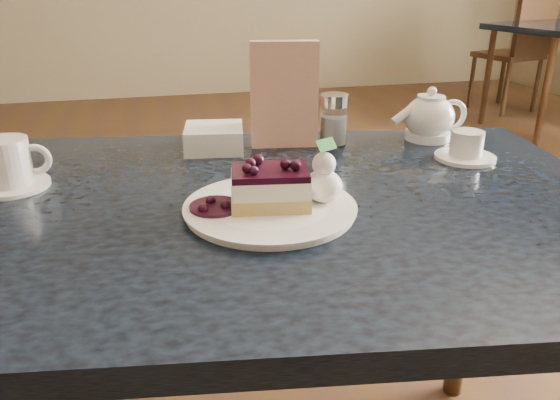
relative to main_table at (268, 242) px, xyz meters
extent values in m
cube|color=#162131|center=(0.00, 0.00, 0.06)|extent=(1.37, 1.02, 0.04)
cylinder|color=black|center=(-0.51, 0.44, -0.33)|extent=(0.05, 0.05, 0.75)
cylinder|color=black|center=(0.62, 0.27, -0.33)|extent=(0.05, 0.05, 0.75)
cylinder|color=white|center=(-0.01, -0.05, 0.09)|extent=(0.28, 0.28, 0.01)
cube|color=#D5BA74|center=(-0.01, -0.05, 0.11)|extent=(0.14, 0.11, 0.02)
cube|color=white|center=(-0.01, -0.05, 0.13)|extent=(0.14, 0.10, 0.03)
cube|color=black|center=(-0.01, -0.05, 0.15)|extent=(0.13, 0.10, 0.01)
ellipsoid|color=white|center=(0.08, -0.05, 0.12)|extent=(0.06, 0.06, 0.05)
cylinder|color=black|center=(-0.10, -0.04, 0.10)|extent=(0.08, 0.08, 0.01)
cylinder|color=white|center=(-0.45, 0.17, 0.09)|extent=(0.14, 0.14, 0.01)
cylinder|color=white|center=(-0.45, 0.17, 0.13)|extent=(0.08, 0.08, 0.08)
torus|color=white|center=(-0.40, 0.17, 0.13)|extent=(0.06, 0.01, 0.06)
cylinder|color=white|center=(0.45, 0.12, 0.09)|extent=(0.13, 0.13, 0.01)
cylinder|color=white|center=(0.45, 0.12, 0.12)|extent=(0.07, 0.07, 0.05)
ellipsoid|color=white|center=(0.45, 0.27, 0.13)|extent=(0.12, 0.12, 0.10)
cylinder|color=white|center=(0.45, 0.27, 0.19)|extent=(0.06, 0.06, 0.01)
cylinder|color=white|center=(0.37, 0.27, 0.13)|extent=(0.06, 0.02, 0.05)
cube|color=silver|center=(0.10, 0.30, 0.20)|extent=(0.15, 0.05, 0.23)
cylinder|color=white|center=(0.21, 0.28, 0.13)|extent=(0.06, 0.06, 0.09)
cylinder|color=silver|center=(0.21, 0.28, 0.19)|extent=(0.06, 0.06, 0.03)
cube|color=white|center=(-0.05, 0.31, 0.11)|extent=(0.14, 0.14, 0.05)
cylinder|color=black|center=(2.44, 2.32, -0.33)|extent=(0.05, 0.05, 0.75)
cylinder|color=black|center=(2.44, 3.00, -0.33)|extent=(0.05, 0.05, 0.75)
camera|label=1|loc=(-0.18, -0.86, 0.45)|focal=35.00mm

